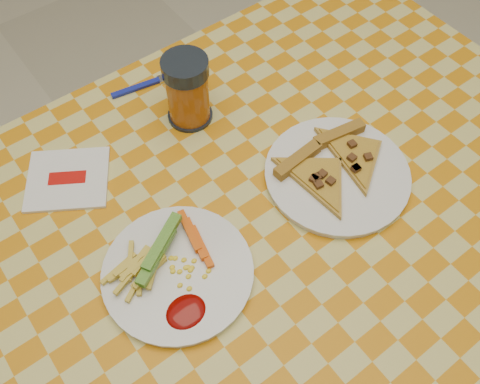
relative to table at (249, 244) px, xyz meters
name	(u,v)px	position (x,y,z in m)	size (l,w,h in m)	color
ground	(246,359)	(0.00, 0.00, -0.68)	(8.00, 8.00, 0.00)	beige
table	(249,244)	(0.00, 0.00, 0.00)	(1.28, 0.88, 0.76)	silver
plate_left	(178,273)	(-0.14, -0.01, 0.08)	(0.23, 0.23, 0.01)	white
plate_right	(337,175)	(0.17, -0.02, 0.08)	(0.24, 0.24, 0.01)	white
fries_veggies	(167,264)	(-0.15, 0.01, 0.10)	(0.18, 0.17, 0.04)	#E4C248
pizza_slices	(334,164)	(0.18, 0.00, 0.09)	(0.23, 0.21, 0.02)	gold
drink_glass	(188,91)	(0.05, 0.25, 0.14)	(0.08, 0.08, 0.14)	black
napkin	(68,179)	(-0.20, 0.26, 0.08)	(0.18, 0.18, 0.01)	white
fork	(147,84)	(0.03, 0.37, 0.08)	(0.14, 0.04, 0.01)	navy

